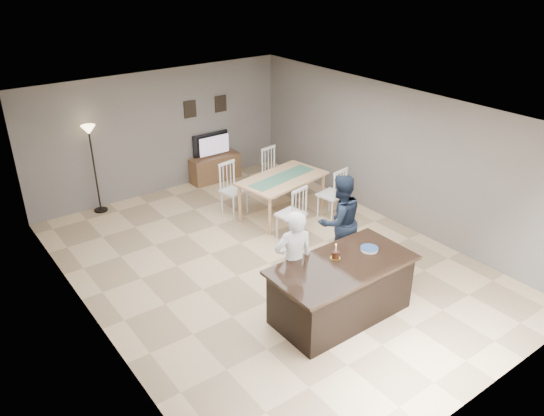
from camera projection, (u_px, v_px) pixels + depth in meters
floor at (269, 263)px, 9.29m from camera, size 8.00×8.00×0.00m
room_shell at (269, 175)px, 8.55m from camera, size 8.00×8.00×8.00m
kitchen_island at (341, 289)px, 7.79m from camera, size 2.15×1.10×0.90m
tv_console at (215, 168)px, 12.52m from camera, size 1.20×0.40×0.60m
television at (213, 145)px, 12.32m from camera, size 0.91×0.12×0.53m
tv_screen_glow at (214, 145)px, 12.26m from camera, size 0.78×0.00×0.78m
picture_frames at (206, 106)px, 12.00m from camera, size 1.10×0.02×0.38m
doorway at (167, 347)px, 5.48m from camera, size 0.00×2.10×2.65m
woman at (293, 262)px, 7.78m from camera, size 0.69×0.55×1.65m
man at (340, 221)px, 8.91m from camera, size 0.91×0.76×1.67m
birthday_cake at (336, 255)px, 7.71m from camera, size 0.15×0.15×0.23m
plate_stack at (369, 249)px, 7.93m from camera, size 0.27×0.27×0.04m
dining_table at (282, 184)px, 10.69m from camera, size 2.01×2.27×1.09m
floor_lamp at (91, 146)px, 10.53m from camera, size 0.28×0.28×1.86m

